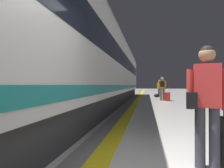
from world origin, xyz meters
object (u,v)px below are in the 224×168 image
at_px(traveller_foreground, 206,97).
at_px(passenger_mid, 160,87).
at_px(suitcase_near, 167,96).
at_px(passenger_near, 162,86).
at_px(high_speed_train, 83,53).
at_px(duffel_bag_mid, 156,96).

distance_m(traveller_foreground, passenger_mid, 16.18).
bearing_deg(suitcase_near, passenger_mid, 92.89).
bearing_deg(passenger_near, high_speed_train, -120.11).
height_order(traveller_foreground, passenger_near, passenger_near).
bearing_deg(traveller_foreground, passenger_near, 88.59).
bearing_deg(suitcase_near, traveller_foreground, -93.03).
distance_m(high_speed_train, passenger_near, 7.67).
xyz_separation_m(passenger_near, suitcase_near, (0.32, -0.32, -0.70)).
bearing_deg(duffel_bag_mid, high_speed_train, -108.87).
xyz_separation_m(high_speed_train, suitcase_near, (4.10, 6.19, -2.17)).
xyz_separation_m(traveller_foreground, passenger_near, (0.29, 11.96, 0.07)).
xyz_separation_m(traveller_foreground, suitcase_near, (0.62, 11.64, -0.63)).
relative_size(high_speed_train, suitcase_near, 32.83).
xyz_separation_m(traveller_foreground, passenger_mid, (0.39, 16.18, 0.01)).
distance_m(high_speed_train, passenger_mid, 11.51).
relative_size(traveller_foreground, duffel_bag_mid, 3.76).
relative_size(passenger_near, duffel_bag_mid, 3.96).
bearing_deg(suitcase_near, duffel_bag_mid, 97.47).
bearing_deg(traveller_foreground, passenger_mid, 88.63).
height_order(high_speed_train, traveller_foreground, high_speed_train).
bearing_deg(passenger_mid, duffel_bag_mid, -132.79).
xyz_separation_m(traveller_foreground, duffel_bag_mid, (0.07, 15.83, -0.81)).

